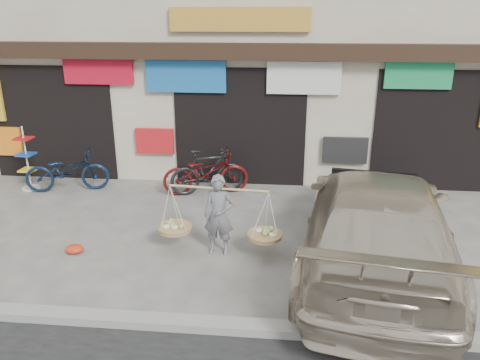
# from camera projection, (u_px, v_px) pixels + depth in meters

# --- Properties ---
(ground) EXTENTS (70.00, 70.00, 0.00)m
(ground) POSITION_uv_depth(u_px,v_px,m) (219.00, 253.00, 7.89)
(ground) COLOR gray
(ground) RESTS_ON ground
(kerb) EXTENTS (70.00, 0.25, 0.12)m
(kerb) POSITION_uv_depth(u_px,v_px,m) (198.00, 324.00, 5.99)
(kerb) COLOR gray
(kerb) RESTS_ON ground
(shophouse_block) EXTENTS (14.00, 6.32, 7.00)m
(shophouse_block) POSITION_uv_depth(u_px,v_px,m) (250.00, 28.00, 12.74)
(shophouse_block) COLOR beige
(shophouse_block) RESTS_ON ground
(street_vendor) EXTENTS (2.09, 0.69, 1.37)m
(street_vendor) POSITION_uv_depth(u_px,v_px,m) (219.00, 219.00, 7.71)
(street_vendor) COLOR slate
(street_vendor) RESTS_ON ground
(bike_0) EXTENTS (1.92, 1.09, 0.96)m
(bike_0) POSITION_uv_depth(u_px,v_px,m) (67.00, 171.00, 10.52)
(bike_0) COLOR #0E1F36
(bike_0) RESTS_ON ground
(bike_1) EXTENTS (1.76, 1.07, 1.02)m
(bike_1) POSITION_uv_depth(u_px,v_px,m) (208.00, 172.00, 10.36)
(bike_1) COLOR black
(bike_1) RESTS_ON ground
(bike_2) EXTENTS (2.01, 1.15, 1.00)m
(bike_2) POSITION_uv_depth(u_px,v_px,m) (206.00, 172.00, 10.35)
(bike_2) COLOR #510E0D
(bike_2) RESTS_ON ground
(suv) EXTENTS (2.96, 5.64, 1.56)m
(suv) POSITION_uv_depth(u_px,v_px,m) (377.00, 222.00, 7.23)
(suv) COLOR #C3B49D
(suv) RESTS_ON ground
(display_rack) EXTENTS (0.40, 0.40, 1.47)m
(display_rack) POSITION_uv_depth(u_px,v_px,m) (28.00, 164.00, 10.60)
(display_rack) COLOR silver
(display_rack) RESTS_ON ground
(red_bag) EXTENTS (0.31, 0.25, 0.14)m
(red_bag) POSITION_uv_depth(u_px,v_px,m) (74.00, 249.00, 7.88)
(red_bag) COLOR red
(red_bag) RESTS_ON ground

